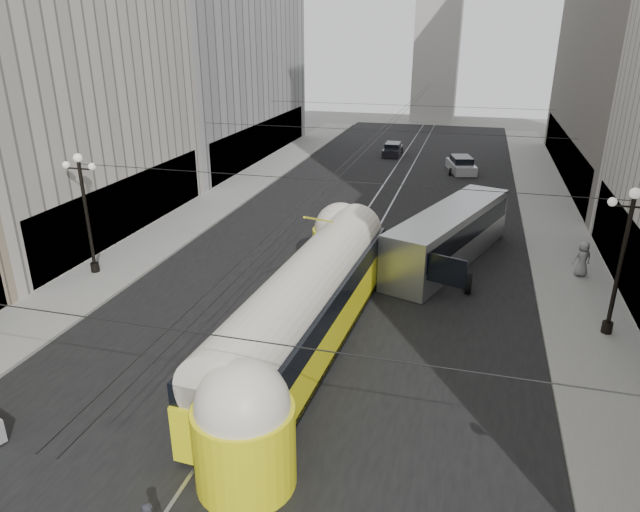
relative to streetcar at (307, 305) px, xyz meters
The scene contains 15 objects.
road 18.90m from the streetcar, 91.52° to the left, with size 20.00×85.00×0.02m, color black.
sidewalk_left 25.62m from the streetcar, 119.29° to the left, with size 4.00×72.00×0.15m, color gray.
sidewalk_right 25.15m from the streetcar, 62.71° to the left, with size 4.00×72.00×0.15m, color gray.
rail_left 18.93m from the streetcar, 93.81° to the left, with size 0.12×85.00×0.04m, color gray.
rail_right 18.89m from the streetcar, 89.24° to the left, with size 0.12×85.00×0.04m, color gray.
building_left_far 41.81m from the streetcar, 120.87° to the left, with size 12.60×28.60×28.60m.
distant_tower 67.55m from the streetcar, 90.43° to the left, with size 6.00×6.00×31.36m.
lamppost_left_mid 13.90m from the streetcar, 161.88° to the left, with size 1.86×0.44×6.37m.
lamppost_right_mid 12.96m from the streetcar, 19.51° to the left, with size 1.86×0.44×6.37m.
catenary 18.21m from the streetcar, 91.23° to the left, with size 25.00×72.00×0.23m.
streetcar is the anchor object (origin of this frame).
city_bus 12.21m from the streetcar, 65.72° to the left, with size 6.32×12.36×3.03m.
sedan_white_far 34.00m from the streetcar, 81.81° to the left, with size 3.04×4.97×1.46m.
sedan_dark_far 39.76m from the streetcar, 93.42° to the left, with size 1.76×4.12×1.29m.
pedestrian_sidewalk_right 15.92m from the streetcar, 41.56° to the left, with size 0.93×0.57×1.89m, color gray.
Camera 1 is at (6.40, -5.94, 12.21)m, focal length 32.00 mm.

